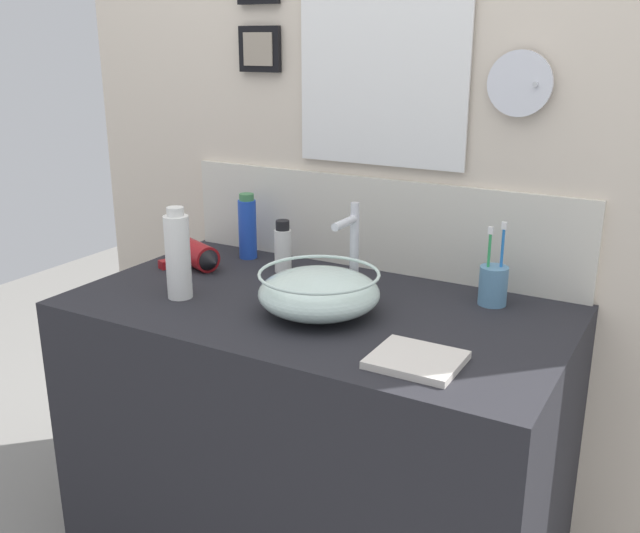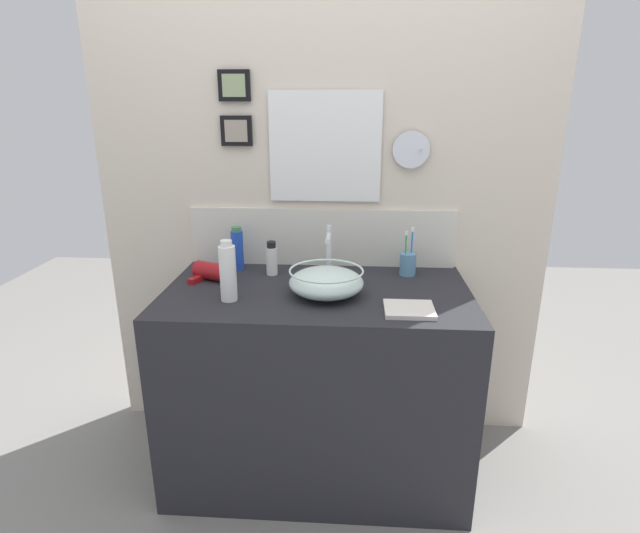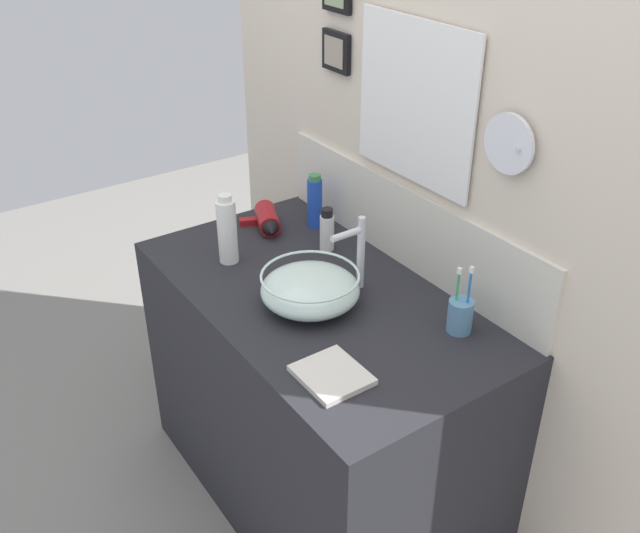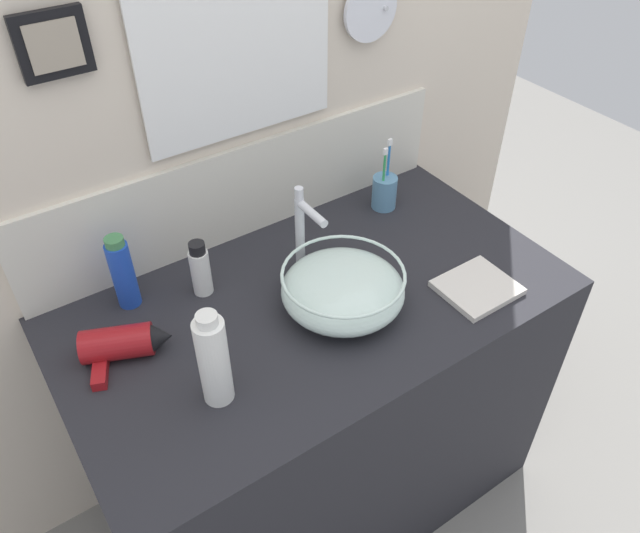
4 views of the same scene
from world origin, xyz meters
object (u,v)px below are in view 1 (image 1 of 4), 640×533
hair_drier (197,256)px  hand_towel (416,360)px  faucet (352,243)px  spray_bottle (178,255)px  soap_dispenser (283,248)px  toothbrush_cup (493,285)px  shampoo_bottle (247,227)px  glass_bowl_sink (319,292)px

hair_drier → hand_towel: 0.84m
hair_drier → faucet: bearing=3.2°
faucet → spray_bottle: bearing=-146.5°
hair_drier → soap_dispenser: soap_dispenser is taller
faucet → spray_bottle: faucet is taller
toothbrush_cup → hair_drier: bearing=-171.3°
faucet → spray_bottle: 0.44m
faucet → spray_bottle: (-0.37, -0.24, -0.02)m
faucet → toothbrush_cup: size_ratio=1.13×
shampoo_bottle → hand_towel: size_ratio=1.10×
hair_drier → toothbrush_cup: size_ratio=0.98×
toothbrush_cup → spray_bottle: (-0.71, -0.34, 0.06)m
shampoo_bottle → soap_dispenser: 0.18m
faucet → shampoo_bottle: faucet is taller
faucet → hair_drier: 0.49m
faucet → shampoo_bottle: 0.44m
faucet → shampoo_bottle: (-0.41, 0.13, -0.04)m
toothbrush_cup → spray_bottle: bearing=-154.2°
hair_drier → spray_bottle: bearing=-61.4°
spray_bottle → hand_towel: spray_bottle is taller
glass_bowl_sink → hair_drier: 0.50m
glass_bowl_sink → hair_drier: size_ratio=1.41×
glass_bowl_sink → soap_dispenser: bearing=136.8°
faucet → shampoo_bottle: bearing=162.8°
hair_drier → soap_dispenser: (0.23, 0.09, 0.03)m
hand_towel → toothbrush_cup: bearing=85.3°
glass_bowl_sink → toothbrush_cup: bearing=38.4°
hair_drier → shampoo_bottle: bearing=66.0°
hair_drier → toothbrush_cup: toothbrush_cup is taller
hair_drier → hand_towel: bearing=-19.7°
shampoo_bottle → toothbrush_cup: bearing=-2.1°
spray_bottle → soap_dispenser: 0.33m
spray_bottle → toothbrush_cup: bearing=25.8°
toothbrush_cup → soap_dispenser: size_ratio=1.41×
toothbrush_cup → soap_dispenser: (-0.59, -0.03, 0.02)m
hair_drier → soap_dispenser: 0.25m
soap_dispenser → hand_towel: (0.56, -0.37, -0.06)m
hair_drier → shampoo_bottle: 0.18m
faucet → toothbrush_cup: (0.34, 0.10, -0.08)m
glass_bowl_sink → soap_dispenser: 0.34m
hair_drier → shampoo_bottle: (0.07, 0.15, 0.06)m
shampoo_bottle → hand_towel: 0.85m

